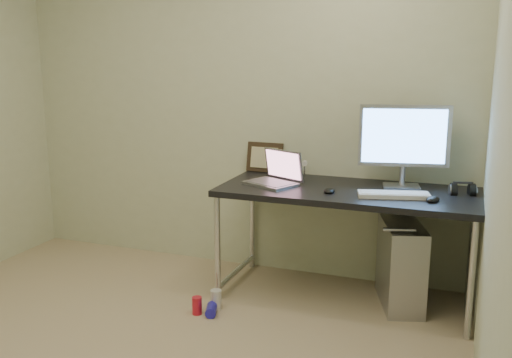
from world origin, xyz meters
name	(u,v)px	position (x,y,z in m)	size (l,w,h in m)	color
wall_back	(235,103)	(0.00, 1.75, 1.25)	(3.50, 0.02, 2.50)	beige
wall_right	(503,155)	(1.75, 0.00, 1.25)	(0.02, 3.50, 2.50)	beige
desk	(347,200)	(0.93, 1.39, 0.67)	(1.64, 0.72, 0.75)	black
tower_computer	(401,264)	(1.29, 1.42, 0.28)	(0.38, 0.57, 0.58)	#A7A8AB
cable_a	(399,232)	(1.24, 1.70, 0.40)	(0.01, 0.01, 0.70)	black
cable_b	(412,237)	(1.33, 1.68, 0.38)	(0.01, 0.01, 0.72)	black
can_red	(197,306)	(0.11, 0.82, 0.06)	(0.06, 0.06, 0.11)	red
can_white	(216,300)	(0.20, 0.93, 0.06)	(0.07, 0.07, 0.13)	silver
can_blue	(211,310)	(0.20, 0.84, 0.03)	(0.07, 0.07, 0.12)	#2721C5
laptop	(276,176)	(0.44, 1.38, 0.80)	(0.40, 0.38, 0.22)	#A3A3AA
monitor	(404,140)	(1.25, 1.56, 1.06)	(0.57, 0.21, 0.54)	#A3A3AA
keyboard	(394,195)	(1.23, 1.29, 0.76)	(0.43, 0.14, 0.03)	white
mouse_right	(433,198)	(1.47, 1.26, 0.77)	(0.07, 0.11, 0.04)	black
mouse_left	(329,189)	(0.84, 1.26, 0.77)	(0.07, 0.11, 0.04)	black
headphones	(463,190)	(1.63, 1.49, 0.78)	(0.17, 0.10, 0.10)	black
picture_frame	(265,157)	(0.24, 1.73, 0.86)	(0.27, 0.03, 0.22)	black
webcam	(305,165)	(0.57, 1.65, 0.84)	(0.04, 0.04, 0.12)	silver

